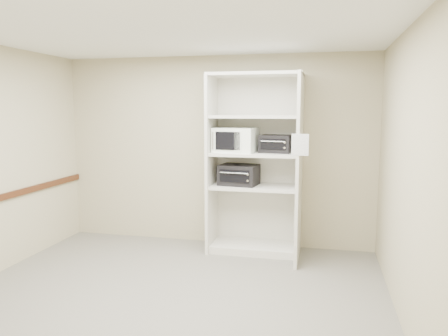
% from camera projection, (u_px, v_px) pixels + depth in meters
% --- Properties ---
extents(floor, '(4.50, 4.00, 0.01)m').
position_uv_depth(floor, '(170.00, 298.00, 4.54)').
color(floor, slate).
rests_on(floor, ground).
extents(ceiling, '(4.50, 4.00, 0.01)m').
position_uv_depth(ceiling, '(165.00, 30.00, 4.18)').
color(ceiling, white).
extents(wall_back, '(4.50, 0.02, 2.70)m').
position_uv_depth(wall_back, '(216.00, 151.00, 6.30)').
color(wall_back, tan).
rests_on(wall_back, ground).
extents(wall_front, '(4.50, 0.02, 2.70)m').
position_uv_depth(wall_front, '(43.00, 217.00, 2.43)').
color(wall_front, tan).
rests_on(wall_front, ground).
extents(wall_right, '(0.02, 4.00, 2.70)m').
position_uv_depth(wall_right, '(407.00, 177.00, 3.87)').
color(wall_right, tan).
rests_on(wall_right, ground).
extents(shelving_unit, '(1.24, 0.92, 2.42)m').
position_uv_depth(shelving_unit, '(258.00, 170.00, 5.89)').
color(shelving_unit, beige).
rests_on(shelving_unit, floor).
extents(microwave, '(0.60, 0.48, 0.33)m').
position_uv_depth(microwave, '(235.00, 140.00, 5.91)').
color(microwave, white).
rests_on(microwave, shelving_unit).
extents(toaster_oven_upper, '(0.45, 0.36, 0.24)m').
position_uv_depth(toaster_oven_upper, '(276.00, 144.00, 5.85)').
color(toaster_oven_upper, black).
rests_on(toaster_oven_upper, shelving_unit).
extents(toaster_oven_lower, '(0.55, 0.44, 0.28)m').
position_uv_depth(toaster_oven_lower, '(239.00, 175.00, 5.96)').
color(toaster_oven_lower, black).
rests_on(toaster_oven_lower, shelving_unit).
extents(paper_sign, '(0.20, 0.02, 0.25)m').
position_uv_depth(paper_sign, '(300.00, 145.00, 5.10)').
color(paper_sign, white).
rests_on(paper_sign, shelving_unit).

